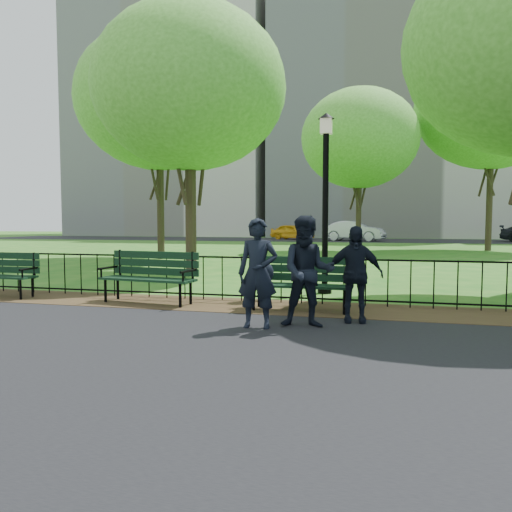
% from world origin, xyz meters
% --- Properties ---
extents(ground, '(120.00, 120.00, 0.00)m').
position_xyz_m(ground, '(0.00, 0.00, 0.00)').
color(ground, '#22671B').
extents(asphalt_path, '(60.00, 9.20, 0.01)m').
position_xyz_m(asphalt_path, '(0.00, -3.40, 0.01)').
color(asphalt_path, black).
rests_on(asphalt_path, ground).
extents(dirt_strip, '(60.00, 1.60, 0.01)m').
position_xyz_m(dirt_strip, '(0.00, 1.50, 0.01)').
color(dirt_strip, '#322414').
rests_on(dirt_strip, ground).
extents(far_street, '(70.00, 9.00, 0.01)m').
position_xyz_m(far_street, '(0.00, 35.00, 0.01)').
color(far_street, black).
rests_on(far_street, ground).
extents(iron_fence, '(24.06, 0.06, 1.00)m').
position_xyz_m(iron_fence, '(0.00, 2.00, 0.50)').
color(iron_fence, black).
rests_on(iron_fence, ground).
extents(apartment_west, '(22.00, 15.00, 26.00)m').
position_xyz_m(apartment_west, '(-22.00, 48.00, 13.00)').
color(apartment_west, beige).
rests_on(apartment_west, ground).
extents(apartment_mid, '(24.00, 15.00, 30.00)m').
position_xyz_m(apartment_mid, '(2.00, 48.00, 15.00)').
color(apartment_mid, '#BBB7AB').
rests_on(apartment_mid, ground).
extents(park_bench_main, '(1.85, 0.61, 1.04)m').
position_xyz_m(park_bench_main, '(-0.32, 1.26, 0.62)').
color(park_bench_main, black).
rests_on(park_bench_main, ground).
extents(park_bench_left_a, '(1.98, 0.84, 1.09)m').
position_xyz_m(park_bench_left_a, '(-3.06, 1.39, 0.63)').
color(park_bench_left_a, black).
rests_on(park_bench_left_a, ground).
extents(lamppost, '(0.35, 0.35, 3.94)m').
position_xyz_m(lamppost, '(0.06, 3.58, 2.14)').
color(lamppost, black).
rests_on(lamppost, ground).
extents(tree_near_w, '(5.72, 5.72, 7.97)m').
position_xyz_m(tree_near_w, '(-4.32, 6.67, 5.53)').
color(tree_near_w, '#2D2116').
rests_on(tree_near_w, ground).
extents(tree_mid_w, '(6.86, 6.86, 9.56)m').
position_xyz_m(tree_mid_w, '(-7.80, 11.99, 6.64)').
color(tree_mid_w, '#2D2116').
rests_on(tree_mid_w, ground).
extents(tree_far_c, '(6.08, 6.08, 8.47)m').
position_xyz_m(tree_far_c, '(0.03, 19.32, 5.88)').
color(tree_far_c, '#2D2116').
rests_on(tree_far_c, ground).
extents(tree_far_e, '(8.04, 8.04, 11.20)m').
position_xyz_m(tree_far_e, '(6.81, 21.80, 7.78)').
color(tree_far_e, '#2D2116').
rests_on(tree_far_e, ground).
extents(person_left, '(0.61, 0.42, 1.63)m').
position_xyz_m(person_left, '(-0.49, -0.30, 0.83)').
color(person_left, black).
rests_on(person_left, asphalt_path).
extents(person_mid, '(0.87, 0.54, 1.67)m').
position_xyz_m(person_mid, '(0.22, -0.08, 0.84)').
color(person_mid, black).
rests_on(person_mid, asphalt_path).
extents(person_right, '(0.92, 0.46, 1.51)m').
position_xyz_m(person_right, '(0.87, 0.48, 0.77)').
color(person_right, black).
rests_on(person_right, asphalt_path).
extents(taxi, '(4.19, 2.77, 1.33)m').
position_xyz_m(taxi, '(-6.37, 35.48, 0.67)').
color(taxi, '#ECA913').
rests_on(taxi, far_street).
extents(sedan_silver, '(5.12, 2.73, 1.60)m').
position_xyz_m(sedan_silver, '(-0.96, 33.44, 0.81)').
color(sedan_silver, '#B1B4B9').
rests_on(sedan_silver, far_street).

